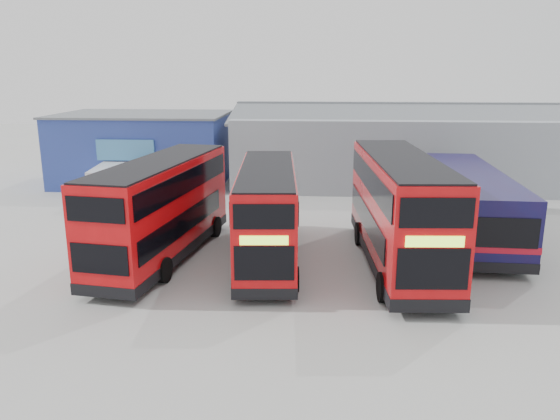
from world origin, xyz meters
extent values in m
plane|color=#999994|center=(0.00, 0.00, 0.00)|extent=(120.00, 120.00, 0.00)
cube|color=navy|center=(-14.00, 18.00, 2.50)|extent=(12.00, 8.00, 5.00)
cube|color=slate|center=(-14.00, 18.00, 5.05)|extent=(12.30, 8.30, 0.15)
cube|color=#4183B9|center=(-14.00, 13.90, 3.00)|extent=(3.96, 0.15, 1.40)
cube|color=#8E939B|center=(8.00, 20.00, 2.50)|extent=(30.00, 12.00, 5.00)
cube|color=slate|center=(8.00, 17.20, 5.25)|extent=(30.50, 6.33, 1.29)
cube|color=slate|center=(8.00, 22.80, 5.25)|extent=(30.50, 6.33, 1.29)
cube|color=red|center=(-7.93, 1.17, 2.38)|extent=(3.99, 10.77, 4.06)
cube|color=black|center=(-7.93, 1.17, 0.55)|extent=(4.03, 10.82, 0.45)
cube|color=black|center=(-6.73, 0.59, 1.90)|extent=(1.33, 8.83, 0.95)
cube|color=black|center=(-9.25, 0.96, 1.90)|extent=(1.33, 8.83, 0.95)
cube|color=black|center=(-6.68, 0.99, 3.61)|extent=(1.47, 9.82, 0.95)
cube|color=black|center=(-9.19, 1.36, 3.61)|extent=(1.47, 9.82, 0.95)
cube|color=black|center=(-7.18, 6.40, 1.80)|extent=(2.24, 0.37, 1.35)
cube|color=black|center=(-7.18, 6.40, 3.61)|extent=(2.24, 0.37, 0.95)
cube|color=#ABE22F|center=(-7.18, 6.41, 2.71)|extent=(1.79, 0.30, 0.35)
cube|color=black|center=(-8.69, -4.05, 1.80)|extent=(2.19, 0.37, 1.10)
cube|color=black|center=(-8.69, -4.05, 3.61)|extent=(2.19, 0.37, 0.90)
cube|color=black|center=(-7.93, 1.17, 4.43)|extent=(3.82, 10.60, 0.10)
cylinder|color=black|center=(-6.22, 4.62, 0.52)|extent=(0.47, 1.08, 1.04)
cylinder|color=black|center=(-8.60, 4.96, 0.52)|extent=(0.47, 1.08, 1.04)
cylinder|color=black|center=(-7.13, -1.63, 0.52)|extent=(0.47, 1.08, 1.04)
cylinder|color=black|center=(-9.51, -1.28, 0.52)|extent=(0.47, 1.08, 1.04)
cube|color=red|center=(-3.24, 1.19, 2.24)|extent=(3.06, 10.04, 3.82)
cube|color=black|center=(-3.24, 1.19, 0.52)|extent=(3.10, 10.08, 0.42)
cube|color=black|center=(-4.46, 1.48, 1.79)|extent=(0.65, 8.37, 0.90)
cube|color=black|center=(-2.07, 1.66, 1.79)|extent=(0.65, 8.37, 0.90)
cube|color=black|center=(-4.43, 1.11, 3.39)|extent=(0.71, 9.31, 0.90)
cube|color=black|center=(-2.05, 1.28, 3.39)|extent=(0.71, 9.31, 0.90)
cube|color=black|center=(-2.88, -3.76, 1.70)|extent=(2.12, 0.20, 1.27)
cube|color=black|center=(-2.88, -3.76, 3.39)|extent=(2.12, 0.20, 0.90)
cube|color=#ABE22F|center=(-2.88, -3.77, 2.54)|extent=(1.69, 0.16, 0.33)
cube|color=black|center=(-3.59, 6.15, 1.70)|extent=(2.07, 0.20, 1.04)
cube|color=black|center=(-3.59, 6.15, 3.39)|extent=(2.07, 0.20, 0.85)
cube|color=black|center=(-3.24, 1.19, 4.17)|extent=(2.91, 9.89, 0.09)
cylinder|color=black|center=(-4.12, -2.32, 0.49)|extent=(0.37, 1.00, 0.98)
cylinder|color=black|center=(-1.87, -2.16, 0.49)|extent=(0.37, 1.00, 0.98)
cylinder|color=black|center=(-4.55, 3.60, 0.49)|extent=(0.37, 1.00, 0.98)
cylinder|color=black|center=(-2.29, 3.77, 0.49)|extent=(0.37, 1.00, 0.98)
cube|color=red|center=(2.44, 1.09, 2.53)|extent=(3.32, 11.31, 4.31)
cube|color=black|center=(2.44, 1.09, 0.59)|extent=(3.36, 11.35, 0.48)
cube|color=black|center=(1.07, 1.43, 2.02)|extent=(0.62, 9.45, 1.01)
cube|color=black|center=(3.77, 1.59, 2.02)|extent=(0.62, 9.45, 1.01)
cube|color=black|center=(1.09, 1.01, 3.83)|extent=(0.68, 10.52, 1.01)
cube|color=black|center=(3.79, 1.17, 3.83)|extent=(0.68, 10.52, 1.01)
cube|color=black|center=(2.78, -4.51, 1.91)|extent=(2.39, 0.20, 1.44)
cube|color=black|center=(2.78, -4.51, 3.83)|extent=(2.39, 0.20, 1.01)
cube|color=#ABE22F|center=(2.78, -4.52, 2.87)|extent=(1.91, 0.16, 0.37)
cube|color=black|center=(2.11, 6.68, 1.91)|extent=(2.34, 0.19, 1.17)
cube|color=black|center=(2.11, 6.68, 3.83)|extent=(2.34, 0.19, 0.96)
cube|color=black|center=(2.44, 1.09, 4.70)|extent=(3.15, 11.14, 0.11)
cylinder|color=black|center=(1.40, -2.87, 0.55)|extent=(0.41, 1.12, 1.11)
cylinder|color=black|center=(3.95, -2.71, 0.55)|extent=(0.41, 1.12, 1.11)
cylinder|color=black|center=(1.00, 3.82, 0.55)|extent=(0.41, 1.12, 1.11)
cylinder|color=black|center=(3.55, 3.98, 0.55)|extent=(0.41, 1.12, 1.11)
cube|color=#0E0E3F|center=(6.64, 5.49, 1.87)|extent=(3.30, 12.38, 2.96)
cube|color=black|center=(6.64, 5.49, 0.59)|extent=(3.35, 12.43, 0.45)
cube|color=#B60E20|center=(6.64, 5.49, 1.34)|extent=(3.34, 12.42, 0.28)
cube|color=black|center=(8.05, 5.10, 2.34)|extent=(0.49, 10.26, 1.06)
cube|color=black|center=(5.21, 5.22, 2.34)|extent=(0.49, 10.26, 1.06)
cube|color=black|center=(6.90, 11.65, 2.06)|extent=(2.51, 0.16, 1.45)
cube|color=black|center=(6.39, -0.66, 2.06)|extent=(2.46, 0.16, 1.23)
cylinder|color=black|center=(8.16, 9.79, 0.58)|extent=(0.41, 1.17, 1.16)
cylinder|color=black|center=(5.49, 9.90, 0.58)|extent=(0.41, 1.17, 1.16)
cylinder|color=black|center=(7.84, 1.98, 0.58)|extent=(0.41, 1.17, 1.16)
cylinder|color=black|center=(5.16, 2.09, 0.58)|extent=(0.41, 1.17, 1.16)
cube|color=silver|center=(-14.41, 12.38, 1.26)|extent=(2.58, 5.23, 1.91)
cube|color=black|center=(-14.11, 9.87, 1.56)|extent=(1.80, 0.26, 0.70)
cube|color=black|center=(-15.24, 10.67, 1.56)|extent=(0.15, 0.91, 0.60)
cube|color=black|center=(-13.20, 10.90, 1.56)|extent=(0.15, 0.91, 0.60)
cylinder|color=black|center=(-15.17, 10.57, 0.36)|extent=(0.32, 0.75, 0.72)
cylinder|color=black|center=(-13.25, 10.80, 0.36)|extent=(0.32, 0.75, 0.72)
cylinder|color=black|center=(-15.56, 13.97, 0.36)|extent=(0.32, 0.75, 0.72)
cylinder|color=black|center=(-13.64, 14.19, 0.36)|extent=(0.32, 0.75, 0.72)
camera|label=1|loc=(-1.05, -21.71, 8.33)|focal=35.00mm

